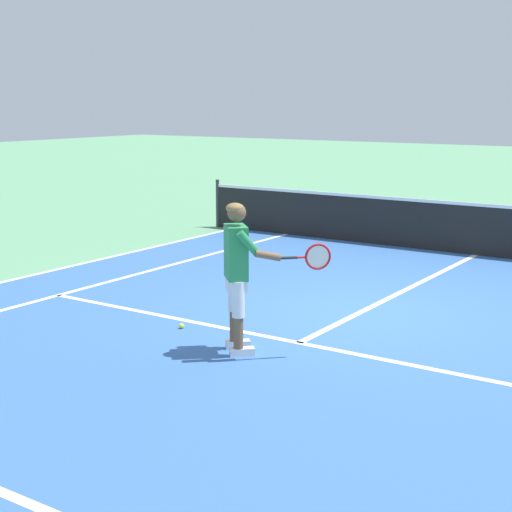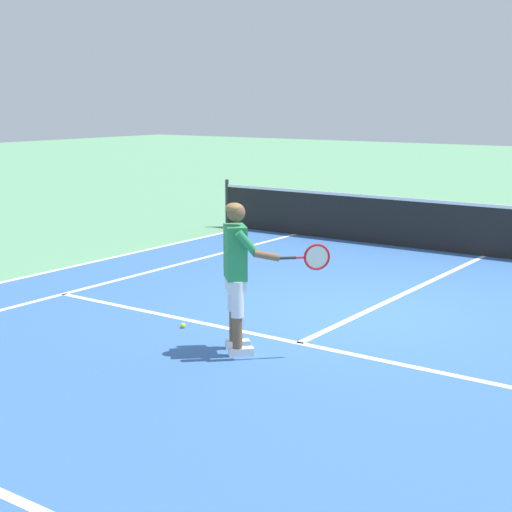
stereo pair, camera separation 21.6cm
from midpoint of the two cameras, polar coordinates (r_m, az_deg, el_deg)
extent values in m
plane|color=#609E70|center=(10.65, 7.16, -4.09)|extent=(80.00, 80.00, 0.00)
cube|color=#3866A8|center=(10.13, 5.62, -4.85)|extent=(10.98, 11.09, 0.00)
cube|color=white|center=(6.27, -19.20, -15.98)|extent=(10.98, 0.10, 0.01)
cube|color=white|center=(9.25, 2.50, -6.37)|extent=(8.23, 0.10, 0.01)
cube|color=white|center=(12.01, 10.48, -2.41)|extent=(0.10, 6.40, 0.01)
cube|color=white|center=(12.54, -11.18, -1.85)|extent=(0.10, 10.69, 0.01)
cube|color=white|center=(13.53, -15.32, -1.07)|extent=(0.10, 10.69, 0.01)
cylinder|color=#333338|center=(17.61, -3.18, 3.87)|extent=(0.08, 0.08, 1.07)
cube|color=black|center=(14.86, 15.47, 1.78)|extent=(11.84, 0.02, 0.91)
cube|color=white|center=(14.79, 15.57, 3.63)|extent=(11.84, 0.03, 0.06)
cube|color=white|center=(9.07, -2.02, -6.48)|extent=(0.28, 0.28, 0.09)
cube|color=white|center=(8.80, -1.74, -7.02)|extent=(0.28, 0.28, 0.09)
cylinder|color=brown|center=(8.99, -2.28, -5.12)|extent=(0.11, 0.11, 0.36)
cylinder|color=silver|center=(8.89, -2.30, -2.74)|extent=(0.14, 0.14, 0.41)
cylinder|color=brown|center=(8.73, -2.01, -5.64)|extent=(0.11, 0.11, 0.36)
cylinder|color=silver|center=(8.62, -2.02, -3.19)|extent=(0.14, 0.14, 0.41)
cube|color=silver|center=(8.72, -2.17, -1.91)|extent=(0.38, 0.38, 0.20)
cube|color=#28844C|center=(8.65, -2.19, 0.28)|extent=(0.42, 0.42, 0.60)
cylinder|color=brown|center=(8.89, -2.42, 0.25)|extent=(0.09, 0.09, 0.62)
cylinder|color=#28844C|center=(8.38, -1.31, 0.97)|extent=(0.25, 0.25, 0.29)
cylinder|color=brown|center=(8.40, 0.15, 0.03)|extent=(0.26, 0.26, 0.14)
sphere|color=brown|center=(8.58, -2.15, 3.20)|extent=(0.21, 0.21, 0.21)
ellipsoid|color=olive|center=(8.57, -2.28, 3.53)|extent=(0.28, 0.28, 0.12)
cylinder|color=#232326|center=(8.44, 1.63, -0.14)|extent=(0.16, 0.16, 0.03)
cylinder|color=red|center=(8.47, 2.62, -0.10)|extent=(0.09, 0.09, 0.02)
torus|color=red|center=(8.51, 3.84, -0.05)|extent=(0.23, 0.23, 0.30)
cylinder|color=silver|center=(8.51, 3.84, -0.05)|extent=(0.18, 0.18, 0.25)
sphere|color=#CCE02D|center=(9.86, -6.10, -5.12)|extent=(0.07, 0.07, 0.07)
camera|label=1|loc=(0.11, -90.69, -0.14)|focal=54.62mm
camera|label=2|loc=(0.11, 89.31, 0.14)|focal=54.62mm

